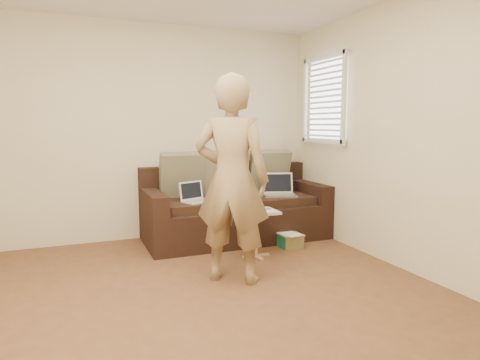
{
  "coord_description": "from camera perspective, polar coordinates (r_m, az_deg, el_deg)",
  "views": [
    {
      "loc": [
        -0.97,
        -2.97,
        1.4
      ],
      "look_at": [
        0.8,
        1.4,
        0.78
      ],
      "focal_mm": 31.79,
      "sensor_mm": 36.0,
      "label": 1
    }
  ],
  "objects": [
    {
      "name": "wall_back",
      "position": [
        5.31,
        -11.59,
        6.26
      ],
      "size": [
        4.0,
        0.0,
        4.0
      ],
      "primitive_type": "plane",
      "rotation": [
        1.57,
        0.0,
        0.0
      ],
      "color": "beige",
      "rests_on": "ground"
    },
    {
      "name": "scissors",
      "position": [
        4.52,
        3.08,
        -3.97
      ],
      "size": [
        0.19,
        0.11,
        0.02
      ],
      "primitive_type": null,
      "rotation": [
        0.0,
        0.0,
        0.07
      ],
      "color": "silver",
      "rests_on": "side_table"
    },
    {
      "name": "window_blinds",
      "position": [
        5.35,
        11.28,
        10.57
      ],
      "size": [
        0.12,
        0.88,
        1.08
      ],
      "primitive_type": null,
      "color": "white",
      "rests_on": "wall_right"
    },
    {
      "name": "laptop_silver",
      "position": [
        5.28,
        5.4,
        -2.14
      ],
      "size": [
        0.46,
        0.39,
        0.26
      ],
      "primitive_type": null,
      "rotation": [
        0.0,
        0.0,
        -0.31
      ],
      "color": "#B7BABC",
      "rests_on": "sofa"
    },
    {
      "name": "pillow_mid",
      "position": [
        5.33,
        -1.93,
        0.92
      ],
      "size": [
        0.55,
        0.27,
        0.57
      ],
      "primitive_type": null,
      "rotation": [
        0.24,
        0.0,
        0.0
      ],
      "color": "#786955",
      "rests_on": "sofa"
    },
    {
      "name": "drinking_glass",
      "position": [
        4.49,
        -0.39,
        -3.33
      ],
      "size": [
        0.07,
        0.07,
        0.12
      ],
      "primitive_type": null,
      "color": "silver",
      "rests_on": "side_table"
    },
    {
      "name": "side_table",
      "position": [
        4.53,
        2.17,
        -7.23
      ],
      "size": [
        0.45,
        0.32,
        0.5
      ],
      "primitive_type": null,
      "color": "silver",
      "rests_on": "ground"
    },
    {
      "name": "pillow_left",
      "position": [
        5.18,
        -7.69,
        0.66
      ],
      "size": [
        0.55,
        0.29,
        0.57
      ],
      "primitive_type": null,
      "rotation": [
        0.28,
        0.0,
        0.0
      ],
      "color": "#6D6D51",
      "rests_on": "sofa"
    },
    {
      "name": "wall_right",
      "position": [
        4.2,
        23.06,
        5.53
      ],
      "size": [
        0.0,
        4.5,
        4.5
      ],
      "primitive_type": "plane",
      "rotation": [
        1.57,
        0.0,
        -1.57
      ],
      "color": "beige",
      "rests_on": "ground"
    },
    {
      "name": "paper_on_table",
      "position": [
        4.52,
        2.88,
        -4.03
      ],
      "size": [
        0.25,
        0.33,
        0.0
      ],
      "primitive_type": null,
      "rotation": [
        0.0,
        0.0,
        -0.14
      ],
      "color": "white",
      "rests_on": "side_table"
    },
    {
      "name": "laptop_white",
      "position": [
        4.87,
        -5.71,
        -2.95
      ],
      "size": [
        0.38,
        0.33,
        0.23
      ],
      "primitive_type": null,
      "rotation": [
        0.0,
        0.0,
        0.38
      ],
      "color": "white",
      "rests_on": "sofa"
    },
    {
      "name": "pillow_right",
      "position": [
        5.57,
        3.85,
        1.19
      ],
      "size": [
        0.55,
        0.28,
        0.57
      ],
      "primitive_type": null,
      "rotation": [
        0.26,
        0.0,
        0.0
      ],
      "color": "#6D6D51",
      "rests_on": "sofa"
    },
    {
      "name": "sofa",
      "position": [
        5.19,
        -0.53,
        -3.33
      ],
      "size": [
        2.2,
        0.95,
        0.85
      ],
      "primitive_type": null,
      "color": "black",
      "rests_on": "ground"
    },
    {
      "name": "person",
      "position": [
        3.73,
        -1.1,
        0.04
      ],
      "size": [
        0.81,
        0.76,
        1.83
      ],
      "primitive_type": "imported",
      "rotation": [
        0.0,
        0.0,
        2.53
      ],
      "color": "#998953",
      "rests_on": "ground"
    },
    {
      "name": "floor",
      "position": [
        3.42,
        -3.78,
        -16.66
      ],
      "size": [
        4.5,
        4.5,
        0.0
      ],
      "primitive_type": "plane",
      "color": "brown",
      "rests_on": "ground"
    },
    {
      "name": "striped_box",
      "position": [
        4.94,
        6.72,
        -8.04
      ],
      "size": [
        0.25,
        0.25,
        0.16
      ],
      "primitive_type": null,
      "color": "orange",
      "rests_on": "ground"
    }
  ]
}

